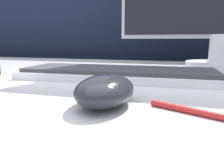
# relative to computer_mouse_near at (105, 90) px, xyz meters

# --- Properties ---
(partition_panel) EXTENTS (5.00, 0.03, 1.03)m
(partition_panel) POSITION_rel_computer_mouse_near_xyz_m (-0.06, 0.81, -0.22)
(partition_panel) COLOR black
(partition_panel) RESTS_ON ground_plane
(computer_mouse_near) EXTENTS (0.08, 0.11, 0.04)m
(computer_mouse_near) POSITION_rel_computer_mouse_near_xyz_m (0.00, 0.00, 0.00)
(computer_mouse_near) COLOR #232328
(computer_mouse_near) RESTS_ON desk
(keyboard) EXTENTS (0.45, 0.16, 0.02)m
(keyboard) POSITION_rel_computer_mouse_near_xyz_m (-0.04, 0.21, -0.01)
(keyboard) COLOR white
(keyboard) RESTS_ON desk
(pen) EXTENTS (0.13, 0.06, 0.01)m
(pen) POSITION_rel_computer_mouse_near_xyz_m (0.12, -0.01, -0.02)
(pen) COLOR red
(pen) RESTS_ON desk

